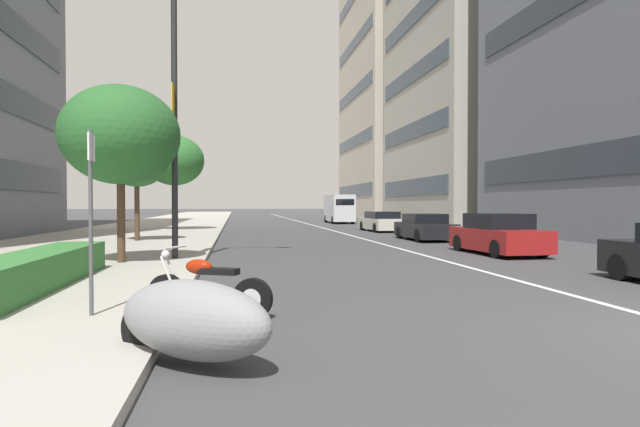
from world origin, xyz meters
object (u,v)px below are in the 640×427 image
Objects in this scene: delivery_van_ahead at (339,208)px; street_tree_mid_sidewalk at (174,161)px; motorcycle_mid_row at (207,290)px; car_following_behind at (381,222)px; street_tree_near_plaza_corner at (137,161)px; motorcycle_by_sign_pole at (192,320)px; car_approaching_light at (498,235)px; car_far_down_avenue at (425,228)px; street_lamp_with_banners at (187,83)px; parking_sign_by_curb at (91,205)px; street_tree_far_plaza at (121,135)px.

delivery_van_ahead is 1.01× the size of street_tree_mid_sidewalk.
motorcycle_mid_row is at bearing -172.40° from street_tree_mid_sidewalk.
street_tree_near_plaza_corner is at bearing 120.18° from car_following_behind.
motorcycle_by_sign_pole is 14.91m from car_approaching_light.
street_tree_near_plaza_corner is at bearing 91.07° from car_far_down_avenue.
street_lamp_with_banners reaches higher than car_far_down_avenue.
parking_sign_by_curb is at bearing 175.42° from street_lamp_with_banners.
street_tree_near_plaza_corner is (-23.49, 13.96, 2.28)m from delivery_van_ahead.
parking_sign_by_curb is at bearing 145.37° from car_far_down_avenue.
street_tree_far_plaza is (-17.57, 12.60, 3.07)m from car_following_behind.
car_following_behind is at bearing -1.20° from car_far_down_avenue.
street_tree_near_plaza_corner is (8.07, 2.93, -1.74)m from street_lamp_with_banners.
motorcycle_by_sign_pole is 11.41m from street_lamp_with_banners.
car_approaching_light is 21.93m from street_tree_mid_sidewalk.
car_approaching_light reaches higher than car_following_behind.
street_tree_near_plaza_corner is at bearing 19.97° from street_lamp_with_banners.
motorcycle_by_sign_pole is 2.63m from motorcycle_mid_row.
motorcycle_mid_row is at bearing -75.52° from parking_sign_by_curb.
parking_sign_by_curb reaches higher than car_far_down_avenue.
street_lamp_with_banners is at bearing 161.61° from delivery_van_ahead.
street_lamp_with_banners is (10.25, 0.96, 4.91)m from motorcycle_by_sign_pole.
car_approaching_light reaches higher than motorcycle_mid_row.
car_following_behind is (26.94, -9.91, 0.11)m from motorcycle_by_sign_pole.
parking_sign_by_curb is (-9.11, 11.30, 1.09)m from car_approaching_light.
car_approaching_light is 7.24m from car_far_down_avenue.
delivery_van_ahead reaches higher than car_following_behind.
street_tree_mid_sidewalk is at bearing -43.73° from motorcycle_by_sign_pole.
street_tree_far_plaza is at bearing -42.35° from motorcycle_mid_row.
street_lamp_with_banners reaches higher than motorcycle_mid_row.
street_tree_near_plaza_corner reaches higher than motorcycle_by_sign_pole.
delivery_van_ahead is (23.26, -0.34, 0.80)m from car_far_down_avenue.
street_tree_far_plaza is at bearing 116.87° from street_lamp_with_banners.
street_tree_far_plaza is (-1.94, 12.39, 3.02)m from car_approaching_light.
car_approaching_light is at bearing -84.30° from street_lamp_with_banners.
street_tree_near_plaza_corner is 0.78× the size of street_tree_mid_sidewalk.
delivery_van_ahead is at bearing -16.42° from parking_sign_by_curb.
street_tree_mid_sidewalk is at bearing 135.61° from delivery_van_ahead.
car_approaching_light is 0.47× the size of street_lamp_with_banners.
street_lamp_with_banners is (-8.31, 10.68, 4.82)m from car_far_down_avenue.
motorcycle_mid_row is at bearing 166.50° from delivery_van_ahead.
motorcycle_mid_row reaches higher than motorcycle_by_sign_pole.
motorcycle_by_sign_pole is 1.04× the size of motorcycle_mid_row.
car_far_down_avenue is 14.36m from street_lamp_with_banners.
motorcycle_mid_row is at bearing 130.55° from car_approaching_light.
car_following_behind is at bearing -58.02° from street_tree_near_plaza_corner.
street_tree_far_plaza is at bearing 126.56° from car_far_down_avenue.
car_following_behind is at bearing -70.77° from motorcycle_by_sign_pole.
motorcycle_mid_row is 13.01m from car_approaching_light.
street_lamp_with_banners is at bearing 94.31° from car_approaching_light.
street_tree_far_plaza is 19.11m from street_tree_mid_sidewalk.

